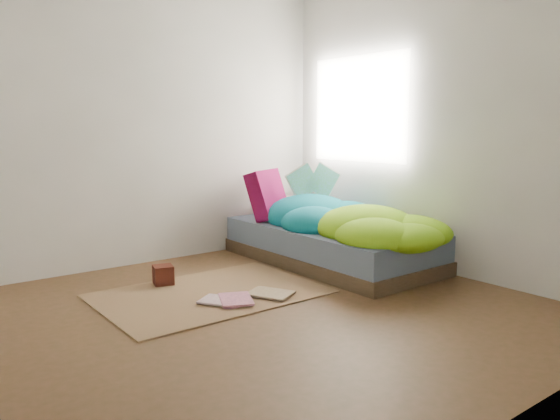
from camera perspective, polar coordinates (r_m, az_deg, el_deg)
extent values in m
cube|color=#433319|center=(3.77, -1.00, -10.39)|extent=(3.50, 3.50, 0.00)
cube|color=#B8B5AE|center=(5.07, -13.10, 9.25)|extent=(3.50, 0.04, 2.60)
cube|color=#B8B5AE|center=(2.40, 25.19, 9.50)|extent=(3.50, 0.04, 2.60)
cube|color=#B8B5AE|center=(4.81, 16.12, 9.18)|extent=(0.04, 3.50, 2.60)
cube|color=white|center=(5.39, 8.22, 10.41)|extent=(0.01, 1.00, 1.20)
cube|color=#372C1E|center=(5.04, 5.26, -4.79)|extent=(1.00, 2.00, 0.12)
cube|color=slate|center=(5.00, 5.29, -2.89)|extent=(0.98, 1.96, 0.22)
cube|color=brown|center=(4.12, -7.32, -8.66)|extent=(1.60, 1.10, 0.01)
cube|color=beige|center=(5.68, 1.09, 0.33)|extent=(0.61, 0.41, 0.13)
cube|color=#4A042E|center=(5.29, -1.30, 1.59)|extent=(0.49, 0.34, 0.47)
cube|color=#3E140E|center=(4.39, -12.10, -6.63)|extent=(0.18, 0.18, 0.15)
imported|color=beige|center=(3.81, -6.86, -9.88)|extent=(0.33, 0.35, 0.02)
imported|color=pink|center=(3.88, -6.29, -9.45)|extent=(0.33, 0.36, 0.03)
imported|color=#9E8668|center=(3.93, -1.77, -9.20)|extent=(0.34, 0.38, 0.02)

